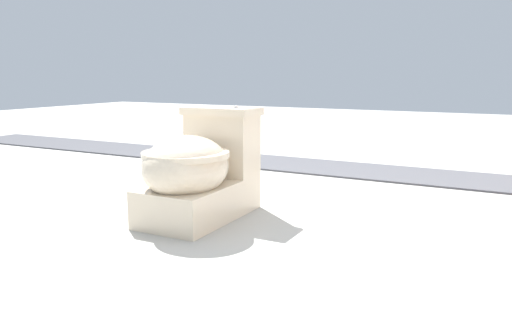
% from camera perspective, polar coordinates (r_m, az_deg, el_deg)
% --- Properties ---
extents(ground_plane, '(14.00, 14.00, 0.00)m').
position_cam_1_polar(ground_plane, '(2.63, -4.60, -4.93)').
color(ground_plane, '#A8A59E').
extents(gravel_strip, '(0.56, 8.00, 0.01)m').
position_cam_1_polar(gravel_strip, '(3.52, 12.86, -1.28)').
color(gravel_strip, '#4C4C51').
rests_on(gravel_strip, ground).
extents(toilet, '(0.63, 0.39, 0.52)m').
position_cam_1_polar(toilet, '(2.33, -6.62, -1.36)').
color(toilet, beige).
rests_on(toilet, ground).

